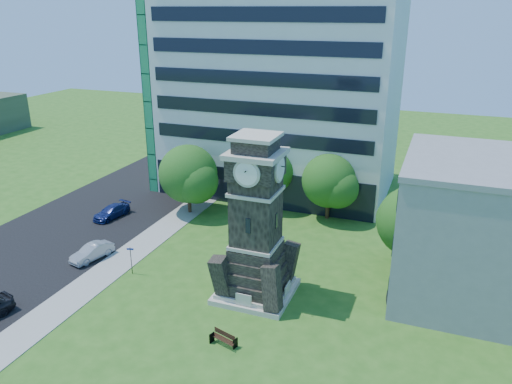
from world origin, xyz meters
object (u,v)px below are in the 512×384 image
at_px(car_street_mid, 92,252).
at_px(car_street_north, 112,212).
at_px(park_bench, 224,338).
at_px(clock_tower, 256,229).
at_px(street_sign, 131,257).
at_px(car_east_lot, 419,300).

relative_size(car_street_mid, car_street_north, 0.91).
bearing_deg(car_street_north, park_bench, -27.90).
relative_size(clock_tower, street_sign, 5.24).
relative_size(clock_tower, car_street_north, 2.89).
height_order(clock_tower, car_street_north, clock_tower).
height_order(car_east_lot, street_sign, street_sign).
height_order(car_street_mid, car_east_lot, car_street_mid).
distance_m(clock_tower, park_bench, 7.98).
distance_m(car_east_lot, park_bench, 14.25).
distance_m(car_street_north, street_sign, 12.53).
height_order(car_street_north, car_east_lot, car_east_lot).
bearing_deg(park_bench, clock_tower, 109.42).
relative_size(clock_tower, park_bench, 7.08).
xyz_separation_m(car_street_north, park_bench, (19.25, -14.70, -0.14)).
relative_size(car_street_north, park_bench, 2.45).
height_order(car_east_lot, park_bench, car_east_lot).
bearing_deg(car_street_mid, car_street_north, 129.59).
height_order(clock_tower, street_sign, clock_tower).
height_order(clock_tower, car_east_lot, clock_tower).
bearing_deg(car_street_mid, street_sign, 2.16).
relative_size(car_east_lot, street_sign, 1.92).
height_order(clock_tower, park_bench, clock_tower).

